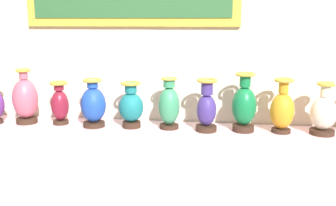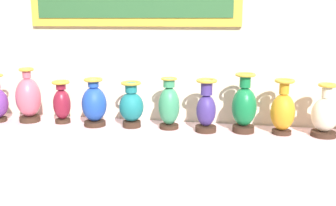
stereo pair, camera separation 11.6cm
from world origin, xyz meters
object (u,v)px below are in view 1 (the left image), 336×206
(vase_burgundy, at_px, (60,104))
(vase_sapphire, at_px, (93,105))
(vase_amber, at_px, (282,109))
(vase_teal, at_px, (131,106))
(vase_rose, at_px, (25,99))
(vase_emerald, at_px, (244,106))
(vase_ivory, at_px, (323,113))
(vase_indigo, at_px, (207,108))
(vase_jade, at_px, (169,106))

(vase_burgundy, height_order, vase_sapphire, vase_sapphire)
(vase_burgundy, xyz_separation_m, vase_amber, (1.56, 0.00, 0.01))
(vase_amber, bearing_deg, vase_teal, -179.12)
(vase_rose, height_order, vase_teal, vase_rose)
(vase_burgundy, relative_size, vase_teal, 0.97)
(vase_rose, distance_m, vase_emerald, 1.57)
(vase_ivory, bearing_deg, vase_emerald, 179.47)
(vase_sapphire, distance_m, vase_indigo, 0.80)
(vase_indigo, height_order, vase_emerald, vase_emerald)
(vase_jade, relative_size, vase_amber, 0.97)
(vase_jade, relative_size, vase_indigo, 0.99)
(vase_sapphire, height_order, vase_indigo, vase_indigo)
(vase_sapphire, bearing_deg, vase_teal, 3.97)
(vase_burgundy, distance_m, vase_amber, 1.56)
(vase_sapphire, xyz_separation_m, vase_indigo, (0.80, -0.00, 0.00))
(vase_teal, relative_size, vase_emerald, 0.81)
(vase_burgundy, bearing_deg, vase_ivory, -0.21)
(vase_sapphire, bearing_deg, vase_rose, 177.33)
(vase_teal, relative_size, vase_indigo, 0.90)
(vase_burgundy, distance_m, vase_jade, 0.80)
(vase_jade, distance_m, vase_indigo, 0.26)
(vase_teal, xyz_separation_m, vase_ivory, (1.29, 0.01, -0.01))
(vase_teal, bearing_deg, vase_emerald, 1.01)
(vase_rose, xyz_separation_m, vase_burgundy, (0.26, 0.01, -0.03))
(vase_sapphire, bearing_deg, vase_indigo, -0.11)
(vase_rose, distance_m, vase_jade, 1.06)
(vase_emerald, height_order, vase_ivory, vase_emerald)
(vase_sapphire, relative_size, vase_jade, 0.96)
(vase_sapphire, bearing_deg, vase_emerald, 1.77)
(vase_teal, bearing_deg, vase_jade, 2.47)
(vase_burgundy, distance_m, vase_sapphire, 0.27)
(vase_jade, height_order, vase_ivory, vase_jade)
(vase_teal, height_order, vase_ivory, vase_ivory)
(vase_jade, bearing_deg, vase_sapphire, -176.78)
(vase_emerald, bearing_deg, vase_jade, -179.76)
(vase_teal, distance_m, vase_emerald, 0.78)
(vase_teal, bearing_deg, vase_sapphire, -176.03)
(vase_rose, height_order, vase_burgundy, vase_rose)
(vase_ivory, bearing_deg, vase_indigo, -177.83)
(vase_sapphire, height_order, vase_teal, vase_sapphire)
(vase_sapphire, bearing_deg, vase_ivory, 1.01)
(vase_indigo, relative_size, vase_ivory, 1.03)
(vase_jade, distance_m, vase_emerald, 0.51)
(vase_ivory, bearing_deg, vase_sapphire, -178.99)
(vase_teal, relative_size, vase_jade, 0.91)
(vase_burgundy, relative_size, vase_jade, 0.88)
(vase_burgundy, height_order, vase_amber, vase_amber)
(vase_rose, relative_size, vase_amber, 1.09)
(vase_rose, xyz_separation_m, vase_jade, (1.06, 0.01, -0.02))
(vase_sapphire, relative_size, vase_ivory, 0.98)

